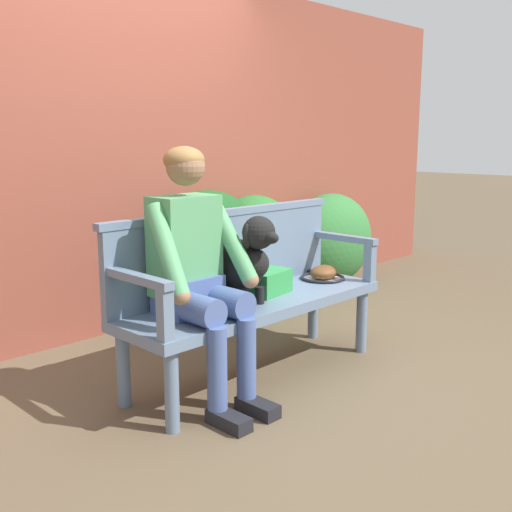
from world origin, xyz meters
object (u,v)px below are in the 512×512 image
(person_seated, at_px, (196,265))
(baseball_glove, at_px, (324,272))
(tennis_racket, at_px, (320,277))
(sports_bag, at_px, (266,282))
(garden_bench, at_px, (256,309))
(dog_on_bench, at_px, (243,259))

(person_seated, distance_m, baseball_glove, 1.14)
(tennis_racket, height_order, baseball_glove, baseball_glove)
(person_seated, relative_size, sports_bag, 4.78)
(garden_bench, bearing_deg, baseball_glove, 2.39)
(baseball_glove, xyz_separation_m, sports_bag, (-0.53, 0.01, 0.03))
(dog_on_bench, distance_m, baseball_glove, 0.82)
(garden_bench, distance_m, baseball_glove, 0.67)
(garden_bench, xyz_separation_m, dog_on_bench, (-0.13, -0.03, 0.31))
(baseball_glove, bearing_deg, person_seated, 169.23)
(dog_on_bench, xyz_separation_m, baseball_glove, (0.79, 0.05, -0.21))
(dog_on_bench, height_order, sports_bag, dog_on_bench)
(person_seated, distance_m, dog_on_bench, 0.33)
(dog_on_bench, relative_size, sports_bag, 1.82)
(person_seated, bearing_deg, tennis_racket, 3.74)
(garden_bench, height_order, sports_bag, sports_bag)
(dog_on_bench, xyz_separation_m, sports_bag, (0.26, 0.07, -0.18))
(sports_bag, bearing_deg, person_seated, -174.29)
(dog_on_bench, bearing_deg, person_seated, 178.43)
(garden_bench, distance_m, sports_bag, 0.19)
(sports_bag, bearing_deg, dog_on_bench, -165.20)
(garden_bench, xyz_separation_m, tennis_racket, (0.66, 0.06, 0.07))
(garden_bench, relative_size, dog_on_bench, 3.36)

